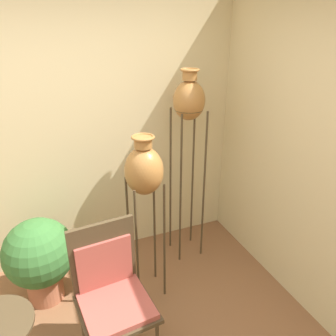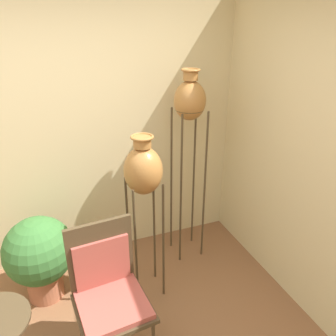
{
  "view_description": "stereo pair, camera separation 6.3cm",
  "coord_description": "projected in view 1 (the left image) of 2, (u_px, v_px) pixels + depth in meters",
  "views": [
    {
      "loc": [
        -0.15,
        -1.25,
        2.28
      ],
      "look_at": [
        0.85,
        1.19,
        1.11
      ],
      "focal_mm": 35.0,
      "sensor_mm": 36.0,
      "label": 1
    },
    {
      "loc": [
        -0.09,
        -1.27,
        2.28
      ],
      "look_at": [
        0.85,
        1.19,
        1.11
      ],
      "focal_mm": 35.0,
      "sensor_mm": 36.0,
      "label": 2
    }
  ],
  "objects": [
    {
      "name": "potted_plant",
      "position": [
        40.0,
        256.0,
        2.79
      ],
      "size": [
        0.6,
        0.6,
        0.79
      ],
      "color": "#B26647",
      "rests_on": "ground_plane"
    },
    {
      "name": "vase_stand_medium",
      "position": [
        144.0,
        173.0,
        2.58
      ],
      "size": [
        0.31,
        0.31,
        1.5
      ],
      "color": "#473823",
      "rests_on": "ground_plane"
    },
    {
      "name": "wall_back",
      "position": [
        57.0,
        134.0,
        2.99
      ],
      "size": [
        7.51,
        0.06,
        2.7
      ],
      "color": "beige",
      "rests_on": "ground_plane"
    },
    {
      "name": "chair",
      "position": [
        111.0,
        288.0,
        2.24
      ],
      "size": [
        0.52,
        0.52,
        1.07
      ],
      "rotation": [
        0.0,
        0.0,
        0.09
      ],
      "color": "#473823",
      "rests_on": "ground_plane"
    },
    {
      "name": "vase_stand_tall",
      "position": [
        189.0,
        106.0,
        2.95
      ],
      "size": [
        0.29,
        0.29,
        1.92
      ],
      "color": "#473823",
      "rests_on": "ground_plane"
    }
  ]
}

